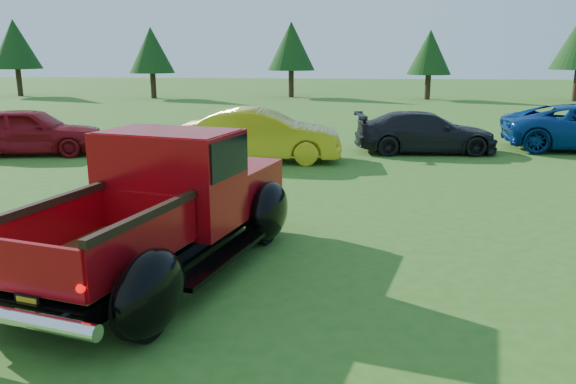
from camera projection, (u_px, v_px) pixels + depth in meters
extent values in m
plane|color=#31601B|center=(285.00, 260.00, 8.19)|extent=(120.00, 120.00, 0.00)
cylinder|color=#332114|center=(19.00, 82.00, 39.15)|extent=(0.36, 0.36, 1.87)
cone|color=black|center=(15.00, 44.00, 38.53)|extent=(3.33, 3.33, 3.33)
cylinder|color=#332114|center=(153.00, 86.00, 37.20)|extent=(0.36, 0.36, 1.66)
cone|color=black|center=(151.00, 50.00, 36.64)|extent=(2.94, 2.94, 2.94)
cylinder|color=#332114|center=(291.00, 84.00, 38.20)|extent=(0.36, 0.36, 1.80)
cone|color=black|center=(291.00, 46.00, 37.59)|extent=(3.20, 3.20, 3.20)
cylinder|color=#332114|center=(428.00, 87.00, 36.34)|extent=(0.36, 0.36, 1.58)
cone|color=black|center=(430.00, 52.00, 35.81)|extent=(2.82, 2.82, 2.82)
cylinder|color=#332114|center=(576.00, 85.00, 34.90)|extent=(0.36, 0.36, 1.94)
cylinder|color=black|center=(13.00, 280.00, 6.42)|extent=(0.44, 0.86, 0.82)
cylinder|color=black|center=(143.00, 302.00, 5.85)|extent=(0.44, 0.86, 0.82)
cylinder|color=black|center=(167.00, 208.00, 9.42)|extent=(0.44, 0.86, 0.82)
cylinder|color=black|center=(263.00, 218.00, 8.85)|extent=(0.44, 0.86, 0.82)
cube|color=black|center=(160.00, 239.00, 7.67)|extent=(2.56, 5.03, 0.21)
cube|color=#97080E|center=(215.00, 183.00, 9.12)|extent=(2.07, 1.92, 0.64)
cube|color=silver|center=(236.00, 174.00, 9.84)|extent=(1.61, 0.45, 0.51)
cube|color=#97080E|center=(171.00, 179.00, 7.81)|extent=(2.06, 1.59, 1.34)
cube|color=black|center=(169.00, 153.00, 7.73)|extent=(2.07, 1.50, 0.51)
cube|color=#97080E|center=(168.00, 133.00, 7.66)|extent=(1.95, 1.47, 0.08)
cube|color=brown|center=(98.00, 259.00, 6.46)|extent=(1.84, 2.33, 0.05)
cube|color=#97080E|center=(47.00, 230.00, 6.62)|extent=(0.54, 2.01, 0.53)
cube|color=#97080E|center=(148.00, 243.00, 6.16)|extent=(0.54, 2.01, 0.53)
cube|color=#97080E|center=(147.00, 213.00, 7.33)|extent=(1.36, 0.38, 0.53)
cube|color=#97080E|center=(27.00, 268.00, 5.45)|extent=(1.36, 0.39, 0.53)
cube|color=black|center=(44.00, 204.00, 6.54)|extent=(0.58, 2.02, 0.09)
cube|color=black|center=(146.00, 216.00, 6.09)|extent=(0.58, 2.02, 0.09)
ellipsoid|color=black|center=(5.00, 269.00, 6.43)|extent=(0.72, 1.17, 0.90)
ellipsoid|color=black|center=(151.00, 293.00, 5.78)|extent=(0.72, 1.17, 0.90)
ellipsoid|color=black|center=(161.00, 200.00, 9.43)|extent=(0.72, 1.17, 0.90)
ellipsoid|color=black|center=(269.00, 211.00, 8.78)|extent=(0.72, 1.17, 0.90)
cube|color=black|center=(99.00, 241.00, 7.98)|extent=(0.84, 2.17, 0.06)
cube|color=black|center=(222.00, 258.00, 7.33)|extent=(0.84, 2.17, 0.06)
cylinder|color=silver|center=(11.00, 316.00, 5.31)|extent=(1.98, 0.64, 0.16)
cube|color=black|center=(27.00, 302.00, 5.50)|extent=(0.30, 0.09, 0.15)
cube|color=gold|center=(27.00, 302.00, 5.49)|extent=(0.24, 0.07, 0.10)
sphere|color=#CC0505|center=(81.00, 289.00, 5.23)|extent=(0.09, 0.09, 0.09)
imported|color=maroon|center=(30.00, 131.00, 16.56)|extent=(4.34, 2.38, 1.40)
imported|color=gold|center=(261.00, 135.00, 15.55)|extent=(4.47, 1.79, 1.45)
imported|color=black|center=(425.00, 132.00, 16.92)|extent=(4.35, 2.04, 1.23)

